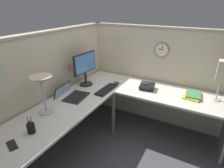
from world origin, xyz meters
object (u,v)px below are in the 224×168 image
object	(u,v)px
computer_mouse	(117,83)
wall_clock	(162,50)
office_phone	(147,87)
book_stack	(193,95)
desk_lamp_paper	(223,72)
laptop	(70,94)
keyboard	(106,89)
monitor	(85,67)
cell_phone	(12,145)
pen_cup	(31,128)
desk_lamp_dome	(42,83)

from	to	relation	value
computer_mouse	wall_clock	bearing A→B (deg)	-53.66
office_phone	book_stack	world-z (taller)	office_phone
desk_lamp_paper	laptop	bearing A→B (deg)	115.41
laptop	computer_mouse	xyz separation A→B (m)	(0.67, -0.36, -0.01)
keyboard	desk_lamp_paper	size ratio (longest dim) A/B	0.81
book_stack	monitor	bearing A→B (deg)	103.55
keyboard	cell_phone	world-z (taller)	keyboard
pen_cup	cell_phone	world-z (taller)	pen_cup
office_phone	wall_clock	distance (m)	0.60
desk_lamp_dome	office_phone	xyz separation A→B (m)	(1.16, -0.83, -0.33)
keyboard	office_phone	distance (m)	0.60
desk_lamp_dome	cell_phone	distance (m)	0.67
pen_cup	wall_clock	distance (m)	2.05
desk_lamp_dome	desk_lamp_paper	world-z (taller)	desk_lamp_paper
wall_clock	book_stack	bearing A→B (deg)	-118.72
monitor	desk_lamp_paper	world-z (taller)	desk_lamp_paper
computer_mouse	book_stack	distance (m)	1.11
keyboard	pen_cup	distance (m)	1.19
cell_phone	desk_lamp_paper	world-z (taller)	desk_lamp_paper
pen_cup	laptop	bearing A→B (deg)	12.67
laptop	cell_phone	distance (m)	1.00
laptop	cell_phone	size ratio (longest dim) A/B	2.91
desk_lamp_paper	book_stack	bearing A→B (deg)	99.70
monitor	laptop	distance (m)	0.50
computer_mouse	cell_phone	size ratio (longest dim) A/B	0.72
wall_clock	computer_mouse	bearing A→B (deg)	126.34
book_stack	desk_lamp_paper	xyz separation A→B (m)	(0.05, -0.28, 0.36)
book_stack	cell_phone	bearing A→B (deg)	143.96
computer_mouse	pen_cup	world-z (taller)	pen_cup
pen_cup	book_stack	bearing A→B (deg)	-39.53
book_stack	laptop	bearing A→B (deg)	118.07
cell_phone	wall_clock	size ratio (longest dim) A/B	0.65
keyboard	desk_lamp_dome	xyz separation A→B (m)	(-0.84, 0.32, 0.35)
cell_phone	office_phone	world-z (taller)	office_phone
computer_mouse	desk_lamp_dome	world-z (taller)	desk_lamp_dome
laptop	book_stack	xyz separation A→B (m)	(0.78, -1.46, -0.00)
laptop	cell_phone	bearing A→B (deg)	-170.07
keyboard	wall_clock	distance (m)	1.02
cell_phone	book_stack	world-z (taller)	book_stack
pen_cup	cell_phone	distance (m)	0.22
monitor	computer_mouse	bearing A→B (deg)	-57.18
laptop	pen_cup	bearing A→B (deg)	-167.33
office_phone	desk_lamp_paper	world-z (taller)	desk_lamp_paper
monitor	keyboard	world-z (taller)	monitor
laptop	office_phone	world-z (taller)	laptop
cell_phone	desk_lamp_paper	xyz separation A→B (m)	(1.82, -1.57, 0.38)
monitor	pen_cup	size ratio (longest dim) A/B	2.78
laptop	office_phone	size ratio (longest dim) A/B	1.86
computer_mouse	wall_clock	size ratio (longest dim) A/B	0.47
desk_lamp_dome	keyboard	bearing A→B (deg)	-20.91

